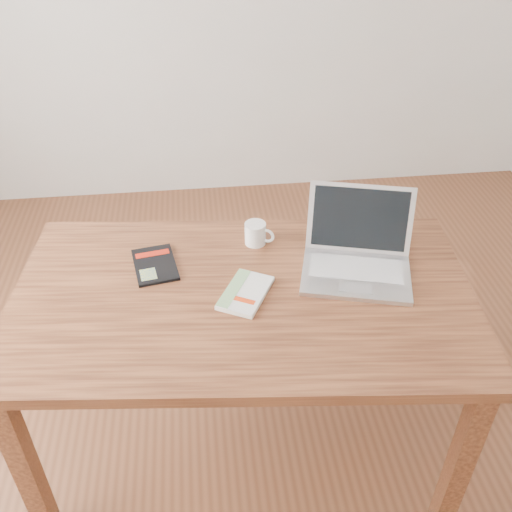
{
  "coord_description": "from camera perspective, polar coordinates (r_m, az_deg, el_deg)",
  "views": [
    {
      "loc": [
        -0.24,
        -1.43,
        1.96
      ],
      "look_at": [
        -0.07,
        0.05,
        0.85
      ],
      "focal_mm": 40.0,
      "sensor_mm": 36.0,
      "label": 1
    }
  ],
  "objects": [
    {
      "name": "room",
      "position": [
        1.56,
        0.4,
        13.92
      ],
      "size": [
        4.04,
        4.04,
        2.7
      ],
      "color": "brown",
      "rests_on": "ground"
    },
    {
      "name": "black_guidebook",
      "position": [
        2.01,
        -10.07,
        -0.86
      ],
      "size": [
        0.17,
        0.23,
        0.01
      ],
      "rotation": [
        0.0,
        0.0,
        0.18
      ],
      "color": "black",
      "rests_on": "desk"
    },
    {
      "name": "coffee_mug",
      "position": [
        2.06,
        0.0,
        2.3
      ],
      "size": [
        0.11,
        0.08,
        0.08
      ],
      "rotation": [
        0.0,
        0.0,
        -0.47
      ],
      "color": "white",
      "rests_on": "desk"
    },
    {
      "name": "white_guidebook",
      "position": [
        1.85,
        -1.07,
        -3.71
      ],
      "size": [
        0.21,
        0.24,
        0.02
      ],
      "rotation": [
        0.0,
        0.0,
        -0.48
      ],
      "color": "silver",
      "rests_on": "desk"
    },
    {
      "name": "desk",
      "position": [
        1.93,
        -1.28,
        -5.69
      ],
      "size": [
        1.59,
        1.01,
        0.75
      ],
      "rotation": [
        0.0,
        0.0,
        -0.1
      ],
      "color": "brown",
      "rests_on": "ground"
    },
    {
      "name": "laptop",
      "position": [
        1.97,
        10.1,
        0.14
      ],
      "size": [
        0.44,
        0.42,
        0.25
      ],
      "rotation": [
        0.0,
        0.0,
        -0.26
      ],
      "color": "silver",
      "rests_on": "desk"
    }
  ]
}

